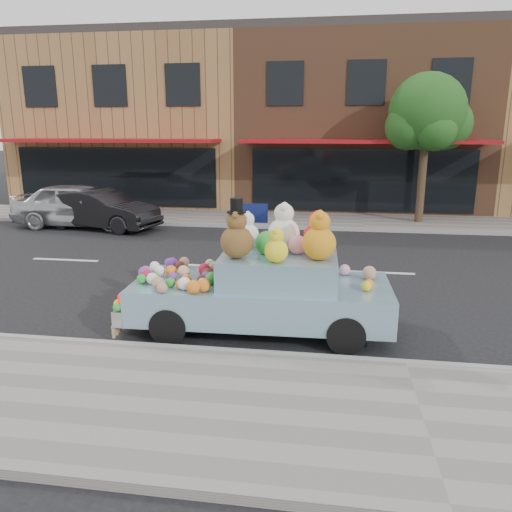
% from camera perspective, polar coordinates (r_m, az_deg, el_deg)
% --- Properties ---
extents(ground, '(120.00, 120.00, 0.00)m').
position_cam_1_polar(ground, '(12.33, 13.57, -1.86)').
color(ground, black).
rests_on(ground, ground).
extents(near_sidewalk, '(60.00, 3.00, 0.12)m').
position_cam_1_polar(near_sidewalk, '(6.36, 18.60, -17.80)').
color(near_sidewalk, gray).
rests_on(near_sidewalk, ground).
extents(far_sidewalk, '(60.00, 3.00, 0.12)m').
position_cam_1_polar(far_sidewalk, '(18.64, 11.96, 3.87)').
color(far_sidewalk, gray).
rests_on(far_sidewalk, ground).
extents(near_kerb, '(60.00, 0.12, 0.13)m').
position_cam_1_polar(near_kerb, '(7.65, 16.70, -11.83)').
color(near_kerb, gray).
rests_on(near_kerb, ground).
extents(far_kerb, '(60.00, 0.12, 0.13)m').
position_cam_1_polar(far_kerb, '(17.16, 12.23, 2.98)').
color(far_kerb, gray).
rests_on(far_kerb, ground).
extents(storefront_left, '(10.00, 9.80, 7.30)m').
position_cam_1_polar(storefront_left, '(25.37, -12.30, 14.72)').
color(storefront_left, olive).
rests_on(storefront_left, ground).
extents(storefront_mid, '(10.00, 9.80, 7.30)m').
position_cam_1_polar(storefront_mid, '(23.81, 11.69, 14.79)').
color(storefront_mid, brown).
rests_on(storefront_mid, ground).
extents(street_tree, '(3.00, 2.70, 5.22)m').
position_cam_1_polar(street_tree, '(18.63, 18.99, 14.66)').
color(street_tree, '#38281C').
rests_on(street_tree, ground).
extents(car_silver, '(4.55, 1.87, 1.54)m').
position_cam_1_polar(car_silver, '(18.52, -19.54, 5.52)').
color(car_silver, '#ADAEB2').
rests_on(car_silver, ground).
extents(car_dark, '(4.29, 2.29, 1.34)m').
position_cam_1_polar(car_dark, '(17.90, -17.29, 5.09)').
color(car_dark, black).
rests_on(car_dark, ground).
extents(art_car, '(4.53, 1.87, 2.31)m').
position_cam_1_polar(art_car, '(8.44, 0.74, -3.30)').
color(art_car, black).
rests_on(art_car, ground).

